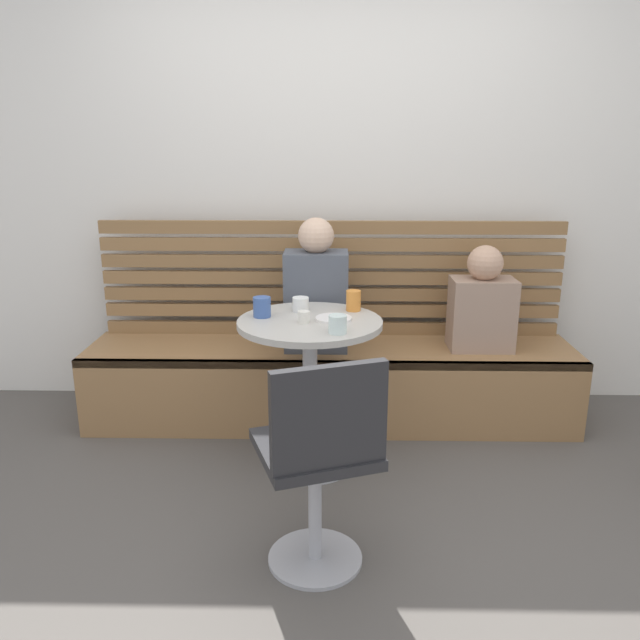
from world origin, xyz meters
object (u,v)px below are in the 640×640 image
white_chair (320,458)px  cup_tumbler_orange (353,301)px  booth_bench (330,383)px  cafe_table (310,365)px  person_child_left (482,305)px  cup_espresso_small (304,317)px  plate_small (334,318)px  person_adult (316,292)px  cup_mug_blue (262,307)px  cup_glass_short (338,324)px  cup_ceramic_white (301,304)px

white_chair → cup_tumbler_orange: size_ratio=8.50×
booth_bench → white_chair: 1.34m
cup_tumbler_orange → booth_bench: bearing=108.6°
cafe_table → person_child_left: bearing=28.4°
cafe_table → cup_espresso_small: 0.25m
plate_small → booth_bench: bearing=91.7°
person_adult → person_child_left: (0.90, 0.02, -0.07)m
white_chair → person_adult: 1.33m
cafe_table → cup_mug_blue: cup_mug_blue is taller
cafe_table → person_child_left: 1.06m
person_child_left → plate_small: (-0.81, -0.49, 0.06)m
cup_glass_short → cup_espresso_small: size_ratio=1.43×
cup_glass_short → booth_bench: bearing=92.5°
cup_tumbler_orange → cup_espresso_small: 0.32m
booth_bench → white_chair: size_ratio=3.18×
cup_espresso_small → plate_small: cup_espresso_small is taller
person_child_left → person_adult: bearing=-179.0°
cup_tumbler_orange → cup_espresso_small: cup_tumbler_orange is taller
white_chair → cup_glass_short: white_chair is taller
cafe_table → plate_small: plate_small is taller
white_chair → plate_small: (0.05, 0.82, 0.28)m
white_chair → cup_mug_blue: bearing=108.8°
cup_glass_short → cup_espresso_small: (-0.15, 0.15, -0.01)m
person_adult → booth_bench: bearing=16.2°
person_adult → person_child_left: size_ratio=1.26×
cup_espresso_small → person_child_left: bearing=30.0°
person_child_left → cup_mug_blue: size_ratio=6.02×
cup_glass_short → cup_ceramic_white: bearing=116.7°
booth_bench → cup_ceramic_white: cup_ceramic_white is taller
white_chair → cup_espresso_small: 0.83m
cafe_table → white_chair: 0.81m
cup_tumbler_orange → cup_glass_short: size_ratio=1.25×
cup_espresso_small → cup_tumbler_orange: bearing=43.3°
white_chair → plate_small: size_ratio=5.00×
white_chair → person_adult: size_ratio=1.18×
person_adult → cup_espresso_small: size_ratio=12.82×
cup_tumbler_orange → cafe_table: bearing=-140.3°
person_child_left → white_chair: bearing=-123.1°
cup_espresso_small → person_adult: bearing=85.4°
cup_ceramic_white → cup_mug_blue: cup_mug_blue is taller
white_chair → person_child_left: bearing=56.9°
cup_mug_blue → plate_small: 0.34m
cup_ceramic_white → cup_glass_short: size_ratio=1.00×
cup_ceramic_white → plate_small: 0.22m
person_child_left → cup_glass_short: (-0.79, -0.70, 0.09)m
person_child_left → booth_bench: bearing=179.5°
cup_glass_short → cup_mug_blue: bearing=144.5°
cup_ceramic_white → cup_glass_short: bearing=-63.3°
cup_tumbler_orange → cup_mug_blue: size_ratio=1.05×
cup_ceramic_white → cup_mug_blue: 0.20m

